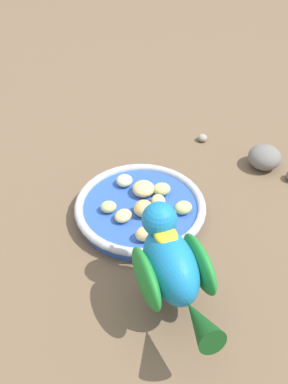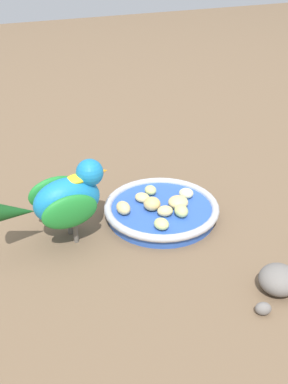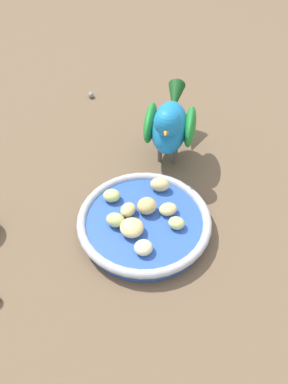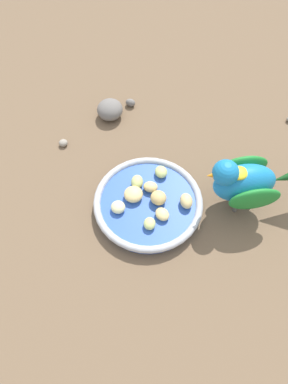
{
  "view_description": "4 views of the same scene",
  "coord_description": "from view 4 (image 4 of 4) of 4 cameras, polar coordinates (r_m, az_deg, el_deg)",
  "views": [
    {
      "loc": [
        0.54,
        -0.1,
        0.54
      ],
      "look_at": [
        -0.01,
        0.02,
        0.04
      ],
      "focal_mm": 43.29,
      "sensor_mm": 36.0,
      "label": 1
    },
    {
      "loc": [
        0.32,
        0.7,
        0.5
      ],
      "look_at": [
        0.03,
        -0.0,
        0.05
      ],
      "focal_mm": 44.6,
      "sensor_mm": 36.0,
      "label": 2
    },
    {
      "loc": [
        -0.39,
        -0.09,
        0.51
      ],
      "look_at": [
        0.03,
        0.02,
        0.06
      ],
      "focal_mm": 36.98,
      "sensor_mm": 36.0,
      "label": 3
    },
    {
      "loc": [
        -0.02,
        -0.33,
        0.62
      ],
      "look_at": [
        -0.01,
        0.01,
        0.06
      ],
      "focal_mm": 32.93,
      "sensor_mm": 36.0,
      "label": 4
    }
  ],
  "objects": [
    {
      "name": "rock_large",
      "position": [
        0.85,
        -5.54,
        13.14
      ],
      "size": [
        0.08,
        0.08,
        0.04
      ],
      "primitive_type": "ellipsoid",
      "rotation": [
        0.0,
        0.0,
        4.2
      ],
      "color": "slate",
      "rests_on": "ground_plane"
    },
    {
      "name": "apple_piece_2",
      "position": [
        0.7,
        1.07,
        0.83
      ],
      "size": [
        0.03,
        0.03,
        0.02
      ],
      "primitive_type": "ellipsoid",
      "rotation": [
        0.0,
        0.0,
        2.91
      ],
      "color": "#E5C67F",
      "rests_on": "feeding_bowl"
    },
    {
      "name": "apple_piece_4",
      "position": [
        0.72,
        2.79,
        3.27
      ],
      "size": [
        0.03,
        0.03,
        0.02
      ],
      "primitive_type": "ellipsoid",
      "rotation": [
        0.0,
        0.0,
        1.8
      ],
      "color": "#C6D17A",
      "rests_on": "feeding_bowl"
    },
    {
      "name": "apple_piece_0",
      "position": [
        0.67,
        2.98,
        -3.61
      ],
      "size": [
        0.04,
        0.04,
        0.02
      ],
      "primitive_type": "ellipsoid",
      "rotation": [
        0.0,
        0.0,
        5.31
      ],
      "color": "#E5C67F",
      "rests_on": "feeding_bowl"
    },
    {
      "name": "apple_piece_7",
      "position": [
        0.68,
        -4.22,
        -2.38
      ],
      "size": [
        0.04,
        0.04,
        0.02
      ],
      "primitive_type": "ellipsoid",
      "rotation": [
        0.0,
        0.0,
        2.18
      ],
      "color": "beige",
      "rests_on": "feeding_bowl"
    },
    {
      "name": "ground_plane",
      "position": [
        0.7,
        0.72,
        -3.52
      ],
      "size": [
        4.0,
        4.0,
        0.0
      ],
      "primitive_type": "plane",
      "color": "brown"
    },
    {
      "name": "apple_piece_1",
      "position": [
        0.69,
        -1.73,
        -0.37
      ],
      "size": [
        0.04,
        0.04,
        0.02
      ],
      "primitive_type": "ellipsoid",
      "rotation": [
        0.0,
        0.0,
        3.05
      ],
      "color": "#E5C67F",
      "rests_on": "feeding_bowl"
    },
    {
      "name": "parrot",
      "position": [
        0.67,
        16.31,
        1.68
      ],
      "size": [
        0.21,
        0.1,
        0.14
      ],
      "rotation": [
        0.0,
        0.0,
        -3.04
      ],
      "color": "#59544C",
      "rests_on": "ground_plane"
    },
    {
      "name": "pebble_2",
      "position": [
        0.88,
        -2.21,
        14.25
      ],
      "size": [
        0.03,
        0.03,
        0.02
      ],
      "primitive_type": "ellipsoid",
      "rotation": [
        0.0,
        0.0,
        2.8
      ],
      "color": "slate",
      "rests_on": "ground_plane"
    },
    {
      "name": "apple_piece_8",
      "position": [
        0.66,
        0.94,
        -5.14
      ],
      "size": [
        0.03,
        0.03,
        0.02
      ],
      "primitive_type": "ellipsoid",
      "rotation": [
        0.0,
        0.0,
        1.48
      ],
      "color": "#C6D17A",
      "rests_on": "feeding_bowl"
    },
    {
      "name": "feeding_bowl",
      "position": [
        0.7,
        0.87,
        -1.85
      ],
      "size": [
        0.22,
        0.22,
        0.03
      ],
      "color": "#2D56B7",
      "rests_on": "ground_plane"
    },
    {
      "name": "apple_piece_6",
      "position": [
        0.69,
        6.86,
        -1.44
      ],
      "size": [
        0.03,
        0.04,
        0.02
      ],
      "primitive_type": "ellipsoid",
      "rotation": [
        0.0,
        0.0,
        4.81
      ],
      "color": "#E5C67F",
      "rests_on": "feeding_bowl"
    },
    {
      "name": "pebble_1",
      "position": [
        0.82,
        -12.95,
        7.76
      ],
      "size": [
        0.02,
        0.02,
        0.01
      ],
      "primitive_type": "ellipsoid",
      "rotation": [
        0.0,
        0.0,
        0.34
      ],
      "color": "gray",
      "rests_on": "ground_plane"
    },
    {
      "name": "apple_piece_5",
      "position": [
        0.7,
        -1.13,
        1.68
      ],
      "size": [
        0.03,
        0.03,
        0.02
      ],
      "primitive_type": "ellipsoid",
      "rotation": [
        0.0,
        0.0,
        4.64
      ],
      "color": "#C6D17A",
      "rests_on": "feeding_bowl"
    },
    {
      "name": "apple_piece_3",
      "position": [
        0.68,
        2.35,
        -0.95
      ],
      "size": [
        0.04,
        0.04,
        0.02
      ],
      "primitive_type": "ellipsoid",
      "rotation": [
        0.0,
        0.0,
        2.41
      ],
      "color": "tan",
      "rests_on": "feeding_bowl"
    }
  ]
}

